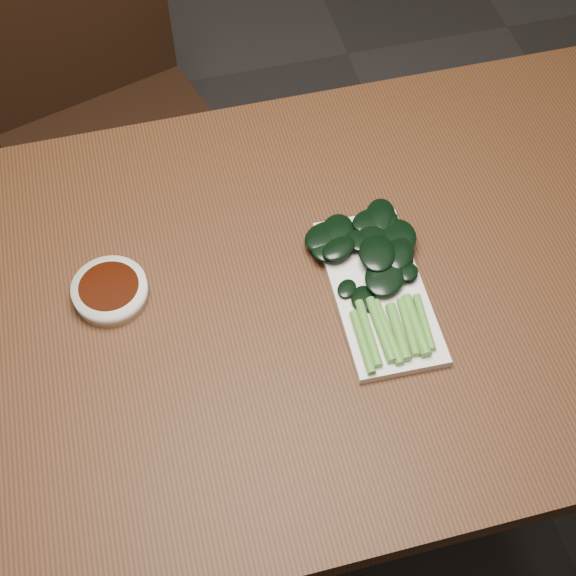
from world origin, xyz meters
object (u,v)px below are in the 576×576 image
(serving_plate, at_px, (378,291))
(gai_lan, at_px, (374,261))
(sauce_bowl, at_px, (110,291))
(table, at_px, (277,319))
(chair_far, at_px, (106,118))

(serving_plate, distance_m, gai_lan, 0.05)
(sauce_bowl, xyz_separation_m, serving_plate, (0.38, -0.09, -0.01))
(sauce_bowl, bearing_deg, table, -13.20)
(chair_far, bearing_deg, sauce_bowl, -108.56)
(chair_far, height_order, sauce_bowl, chair_far)
(gai_lan, bearing_deg, chair_far, 117.36)
(serving_plate, relative_size, gai_lan, 0.96)
(gai_lan, bearing_deg, table, -178.24)
(sauce_bowl, xyz_separation_m, gai_lan, (0.39, -0.05, 0.01))
(table, distance_m, chair_far, 0.76)
(sauce_bowl, distance_m, serving_plate, 0.39)
(chair_far, distance_m, gai_lan, 0.84)
(chair_far, height_order, gai_lan, chair_far)
(chair_far, bearing_deg, table, -89.81)
(table, distance_m, sauce_bowl, 0.26)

